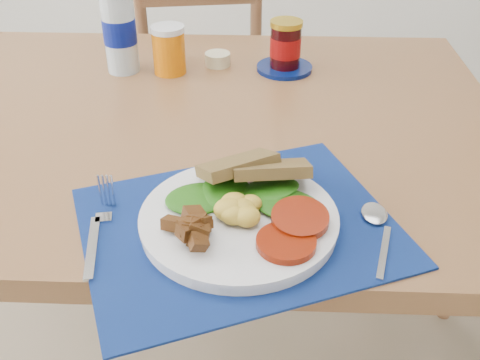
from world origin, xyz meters
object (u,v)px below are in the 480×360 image
at_px(water_bottle, 119,23).
at_px(juice_glass, 169,51).
at_px(breakfast_plate, 235,216).
at_px(chair_far, 200,74).
at_px(jam_on_saucer, 285,49).

relative_size(water_bottle, juice_glass, 2.48).
height_order(breakfast_plate, juice_glass, juice_glass).
xyz_separation_m(chair_far, water_bottle, (-0.11, -0.49, 0.33)).
bearing_deg(jam_on_saucer, chair_far, 117.43).
bearing_deg(chair_far, jam_on_saucer, 108.27).
xyz_separation_m(breakfast_plate, juice_glass, (-0.17, 0.54, 0.03)).
bearing_deg(chair_far, juice_glass, 79.93).
distance_m(breakfast_plate, juice_glass, 0.57).
bearing_deg(juice_glass, breakfast_plate, -72.68).
bearing_deg(juice_glass, jam_on_saucer, 5.22).
distance_m(breakfast_plate, jam_on_saucer, 0.57).
xyz_separation_m(chair_far, juice_glass, (-0.01, -0.50, 0.27)).
height_order(chair_far, juice_glass, chair_far).
distance_m(chair_far, breakfast_plate, 1.08).
relative_size(chair_far, water_bottle, 4.23).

